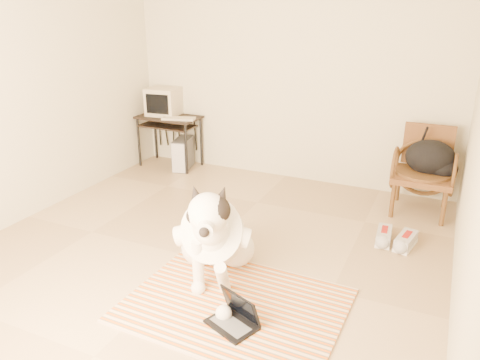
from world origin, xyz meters
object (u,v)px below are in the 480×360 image
Objects in this scene: computer_desk at (169,124)px; backpack at (432,159)px; laptop at (235,317)px; pc_tower at (183,154)px; crt_monitor at (164,101)px; dog at (215,236)px; rattan_chair at (424,170)px.

backpack reaches higher than computer_desk.
laptop is 0.86× the size of pc_tower.
computer_desk is 1.89× the size of crt_monitor.
dog is at bearing 129.54° from laptop.
pc_tower is 0.89× the size of backpack.
dog is at bearing -49.56° from crt_monitor.
rattan_chair is at bearing -2.15° from pc_tower.
pc_tower is (-1.59, 2.15, -0.16)m from dog.
laptop is 0.91× the size of crt_monitor.
dog is 1.28× the size of rattan_chair.
computer_desk is 0.44m from pc_tower.
backpack is (0.07, 0.01, 0.13)m from rattan_chair.
pc_tower is at bearing 177.85° from rattan_chair.
dog is 2.45m from rattan_chair.
laptop is at bearing -110.63° from rattan_chair.
dog reaches higher than rattan_chair.
laptop is (0.41, -0.49, -0.29)m from dog.
backpack is (1.43, 2.05, 0.21)m from dog.
computer_desk is (-2.22, 2.67, 0.50)m from laptop.
pc_tower is at bearing 178.03° from backpack.
laptop is 2.78m from backpack.
computer_desk is at bearing 129.82° from dog.
crt_monitor is at bearing 176.61° from backpack.
pc_tower is at bearing 127.13° from laptop.
backpack is at bearing 55.10° from dog.
laptop is at bearing -52.87° from pc_tower.
computer_desk reaches higher than laptop.
dog is 2.87× the size of laptop.
dog is at bearing -53.45° from pc_tower.
dog is at bearing -123.74° from rattan_chair.
computer_desk is 3.18m from rattan_chair.
backpack is at bearing -1.97° from pc_tower.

